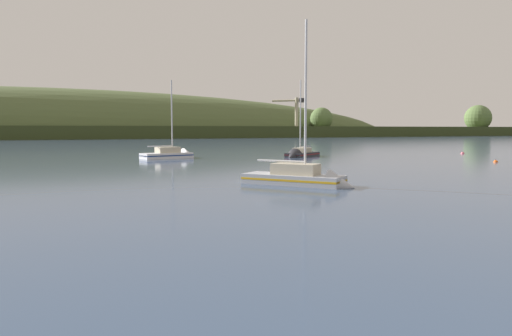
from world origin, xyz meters
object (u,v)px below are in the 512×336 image
sailboat_midwater_white (173,156)px  sailboat_near_mooring (300,155)px  sailboat_far_left (305,182)px  mooring_buoy_far_upstream (496,162)px  mooring_buoy_foreground (463,154)px  dockside_crane (296,117)px

sailboat_midwater_white → sailboat_near_mooring: bearing=-27.7°
sailboat_far_left → mooring_buoy_far_upstream: 33.91m
sailboat_midwater_white → mooring_buoy_foreground: size_ratio=17.62×
dockside_crane → mooring_buoy_foreground: dockside_crane is taller
sailboat_near_mooring → sailboat_midwater_white: sailboat_near_mooring is taller
sailboat_midwater_white → sailboat_far_left: sailboat_far_left is taller
dockside_crane → mooring_buoy_foreground: bearing=111.5°
sailboat_near_mooring → dockside_crane: bearing=-153.9°
mooring_buoy_far_upstream → mooring_buoy_foreground: bearing=56.8°
mooring_buoy_foreground → mooring_buoy_far_upstream: 19.26m
sailboat_near_mooring → sailboat_far_left: (-14.18, -30.58, 0.04)m
sailboat_midwater_white → sailboat_far_left: size_ratio=0.93×
mooring_buoy_foreground → mooring_buoy_far_upstream: (-10.54, -16.13, 0.00)m
sailboat_midwater_white → mooring_buoy_foreground: sailboat_midwater_white is taller
sailboat_midwater_white → mooring_buoy_far_upstream: size_ratio=19.95×
sailboat_far_left → mooring_buoy_foreground: sailboat_far_left is taller
mooring_buoy_foreground → mooring_buoy_far_upstream: size_ratio=1.13×
sailboat_near_mooring → sailboat_far_left: bearing=26.0°
sailboat_far_left → mooring_buoy_far_upstream: sailboat_far_left is taller
dockside_crane → sailboat_midwater_white: dockside_crane is taller
sailboat_far_left → mooring_buoy_foreground: (41.95, 28.91, -0.22)m
sailboat_near_mooring → mooring_buoy_foreground: bearing=137.5°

